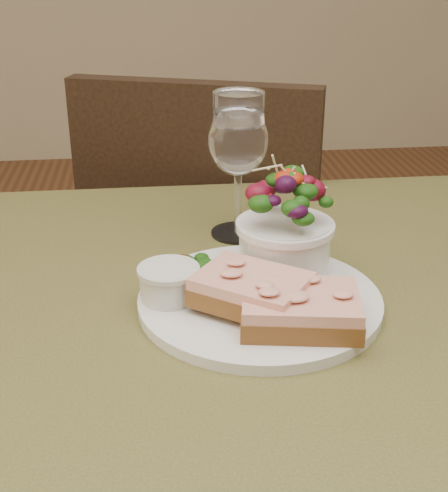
{
  "coord_description": "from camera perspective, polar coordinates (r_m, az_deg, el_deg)",
  "views": [
    {
      "loc": [
        -0.09,
        -0.63,
        1.12
      ],
      "look_at": [
        -0.02,
        0.04,
        0.81
      ],
      "focal_mm": 50.0,
      "sensor_mm": 36.0,
      "label": 1
    }
  ],
  "objects": [
    {
      "name": "chair_far",
      "position": [
        1.5,
        -0.47,
        -8.43
      ],
      "size": [
        0.54,
        0.54,
        0.9
      ],
      "rotation": [
        0.0,
        0.0,
        2.8
      ],
      "color": "black",
      "rests_on": "ground"
    },
    {
      "name": "sandwich_front",
      "position": [
        0.68,
        6.39,
        -5.23
      ],
      "size": [
        0.13,
        0.1,
        0.03
      ],
      "rotation": [
        0.0,
        0.0,
        -0.16
      ],
      "color": "#512C15",
      "rests_on": "dinner_plate"
    },
    {
      "name": "ramekin",
      "position": [
        0.72,
        -4.61,
        -2.93
      ],
      "size": [
        0.06,
        0.06,
        0.04
      ],
      "color": "silver",
      "rests_on": "dinner_plate"
    },
    {
      "name": "garnish",
      "position": [
        0.79,
        -2.82,
        -1.47
      ],
      "size": [
        0.05,
        0.04,
        0.02
      ],
      "color": "#0C3409",
      "rests_on": "dinner_plate"
    },
    {
      "name": "cafe_table",
      "position": [
        0.79,
        1.42,
        -11.78
      ],
      "size": [
        0.8,
        0.8,
        0.75
      ],
      "color": "#45401D",
      "rests_on": "ground"
    },
    {
      "name": "dinner_plate",
      "position": [
        0.74,
        2.98,
        -4.56
      ],
      "size": [
        0.26,
        0.26,
        0.01
      ],
      "primitive_type": "cylinder",
      "color": "white",
      "rests_on": "cafe_table"
    },
    {
      "name": "wine_glass",
      "position": [
        0.87,
        1.2,
        8.46
      ],
      "size": [
        0.08,
        0.08,
        0.18
      ],
      "color": "white",
      "rests_on": "cafe_table"
    },
    {
      "name": "sandwich_back",
      "position": [
        0.7,
        2.33,
        -3.65
      ],
      "size": [
        0.14,
        0.13,
        0.03
      ],
      "rotation": [
        0.0,
        0.0,
        -0.63
      ],
      "color": "#512C15",
      "rests_on": "dinner_plate"
    },
    {
      "name": "salad_bowl",
      "position": [
        0.76,
        5.12,
        1.87
      ],
      "size": [
        0.1,
        0.1,
        0.13
      ],
      "color": "white",
      "rests_on": "dinner_plate"
    }
  ]
}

